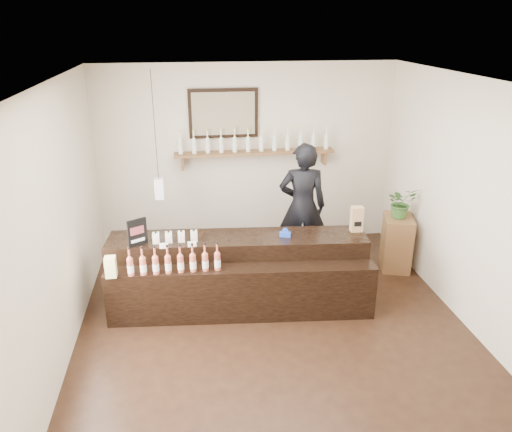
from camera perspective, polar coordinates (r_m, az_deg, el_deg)
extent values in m
plane|color=black|center=(5.99, 2.08, -12.67)|extent=(5.00, 5.00, 0.00)
plane|color=beige|center=(7.67, -1.02, 6.75)|extent=(4.50, 0.00, 4.50)
plane|color=beige|center=(3.21, 10.51, -16.79)|extent=(4.50, 0.00, 4.50)
plane|color=beige|center=(5.42, -21.85, -1.35)|extent=(0.00, 5.00, 5.00)
plane|color=beige|center=(6.12, 23.51, 0.97)|extent=(0.00, 5.00, 5.00)
plane|color=white|center=(4.98, 2.53, 15.01)|extent=(5.00, 5.00, 0.00)
cube|color=brown|center=(7.54, -0.15, 7.26)|extent=(2.40, 0.25, 0.04)
cube|color=brown|center=(7.53, -8.39, 6.07)|extent=(0.04, 0.20, 0.20)
cube|color=brown|center=(7.81, 7.75, 6.67)|extent=(0.04, 0.20, 0.20)
cube|color=black|center=(7.46, -3.75, 11.63)|extent=(1.02, 0.04, 0.72)
cube|color=brown|center=(7.44, -3.74, 11.60)|extent=(0.92, 0.01, 0.62)
cube|color=white|center=(6.81, -11.00, 3.08)|extent=(0.12, 0.12, 0.28)
cylinder|color=black|center=(6.60, -11.53, 10.05)|extent=(0.01, 0.01, 1.41)
cylinder|color=silver|center=(7.44, -8.65, 7.80)|extent=(0.07, 0.07, 0.20)
cone|color=silver|center=(7.41, -8.70, 8.75)|extent=(0.07, 0.07, 0.05)
cylinder|color=silver|center=(7.40, -8.73, 9.20)|extent=(0.02, 0.02, 0.07)
cylinder|color=yellow|center=(7.39, -8.75, 9.56)|extent=(0.03, 0.03, 0.02)
cylinder|color=white|center=(7.45, -8.64, 7.64)|extent=(0.07, 0.07, 0.09)
cylinder|color=silver|center=(7.44, -7.09, 7.88)|extent=(0.07, 0.07, 0.20)
cone|color=silver|center=(7.41, -7.14, 8.83)|extent=(0.07, 0.07, 0.05)
cylinder|color=silver|center=(7.40, -7.16, 9.28)|extent=(0.02, 0.02, 0.07)
cylinder|color=yellow|center=(7.39, -7.18, 9.64)|extent=(0.03, 0.03, 0.02)
cylinder|color=white|center=(7.45, -7.09, 7.72)|extent=(0.07, 0.07, 0.09)
cylinder|color=silver|center=(7.45, -5.54, 7.95)|extent=(0.07, 0.07, 0.20)
cone|color=silver|center=(7.42, -5.58, 8.90)|extent=(0.07, 0.07, 0.05)
cylinder|color=silver|center=(7.40, -5.59, 9.36)|extent=(0.02, 0.02, 0.07)
cylinder|color=yellow|center=(7.39, -5.61, 9.71)|extent=(0.03, 0.03, 0.02)
cylinder|color=white|center=(7.45, -5.54, 7.80)|extent=(0.07, 0.07, 0.09)
cylinder|color=silver|center=(7.46, -3.99, 8.02)|extent=(0.07, 0.07, 0.20)
cone|color=silver|center=(7.43, -4.02, 8.97)|extent=(0.07, 0.07, 0.05)
cylinder|color=silver|center=(7.42, -4.03, 9.42)|extent=(0.02, 0.02, 0.07)
cylinder|color=yellow|center=(7.41, -4.04, 9.78)|extent=(0.03, 0.03, 0.02)
cylinder|color=white|center=(7.46, -3.99, 7.87)|extent=(0.07, 0.07, 0.09)
cylinder|color=silver|center=(7.47, -2.45, 8.08)|extent=(0.07, 0.07, 0.20)
cone|color=silver|center=(7.44, -2.46, 9.03)|extent=(0.07, 0.07, 0.05)
cylinder|color=silver|center=(7.43, -2.47, 9.48)|extent=(0.02, 0.02, 0.07)
cylinder|color=yellow|center=(7.42, -2.48, 9.84)|extent=(0.03, 0.03, 0.02)
cylinder|color=white|center=(7.48, -2.45, 7.93)|extent=(0.07, 0.07, 0.09)
cylinder|color=silver|center=(7.49, -0.91, 8.14)|extent=(0.07, 0.07, 0.20)
cone|color=silver|center=(7.47, -0.92, 9.08)|extent=(0.07, 0.07, 0.05)
cylinder|color=silver|center=(7.45, -0.92, 9.53)|extent=(0.02, 0.02, 0.07)
cylinder|color=yellow|center=(7.44, -0.92, 9.89)|extent=(0.03, 0.03, 0.02)
cylinder|color=white|center=(7.50, -0.91, 7.98)|extent=(0.07, 0.07, 0.09)
cylinder|color=silver|center=(7.52, 0.62, 8.19)|extent=(0.07, 0.07, 0.20)
cone|color=silver|center=(7.49, 0.62, 9.13)|extent=(0.07, 0.07, 0.05)
cylinder|color=silver|center=(7.48, 0.62, 9.58)|extent=(0.02, 0.02, 0.07)
cylinder|color=yellow|center=(7.47, 0.62, 9.93)|extent=(0.03, 0.03, 0.02)
cylinder|color=white|center=(7.53, 0.62, 8.04)|extent=(0.07, 0.07, 0.09)
cylinder|color=silver|center=(7.55, 2.13, 8.23)|extent=(0.07, 0.07, 0.20)
cone|color=silver|center=(7.52, 2.15, 9.17)|extent=(0.07, 0.07, 0.05)
cylinder|color=silver|center=(7.51, 2.15, 9.62)|extent=(0.02, 0.02, 0.07)
cylinder|color=yellow|center=(7.50, 2.16, 9.97)|extent=(0.03, 0.03, 0.02)
cylinder|color=white|center=(7.56, 2.13, 8.08)|extent=(0.07, 0.07, 0.09)
cylinder|color=silver|center=(7.59, 3.63, 8.27)|extent=(0.07, 0.07, 0.20)
cone|color=silver|center=(7.56, 3.66, 9.20)|extent=(0.07, 0.07, 0.05)
cylinder|color=silver|center=(7.55, 3.67, 9.65)|extent=(0.02, 0.02, 0.07)
cylinder|color=yellow|center=(7.54, 3.68, 10.00)|extent=(0.03, 0.03, 0.02)
cylinder|color=white|center=(7.59, 3.63, 8.12)|extent=(0.07, 0.07, 0.09)
cylinder|color=silver|center=(7.63, 5.12, 8.30)|extent=(0.07, 0.07, 0.20)
cone|color=silver|center=(7.60, 5.15, 9.23)|extent=(0.07, 0.07, 0.05)
cylinder|color=silver|center=(7.59, 5.17, 9.67)|extent=(0.02, 0.02, 0.07)
cylinder|color=yellow|center=(7.58, 5.18, 10.02)|extent=(0.03, 0.03, 0.02)
cylinder|color=white|center=(7.64, 5.12, 8.15)|extent=(0.07, 0.07, 0.09)
cylinder|color=silver|center=(7.68, 6.59, 8.33)|extent=(0.07, 0.07, 0.20)
cone|color=silver|center=(7.65, 6.63, 9.25)|extent=(0.07, 0.07, 0.05)
cylinder|color=silver|center=(7.64, 6.65, 9.69)|extent=(0.02, 0.02, 0.07)
cylinder|color=yellow|center=(7.63, 6.67, 10.04)|extent=(0.03, 0.03, 0.02)
cylinder|color=white|center=(7.68, 6.59, 8.18)|extent=(0.07, 0.07, 0.09)
cylinder|color=silver|center=(7.73, 8.04, 8.35)|extent=(0.07, 0.07, 0.20)
cone|color=silver|center=(7.70, 8.09, 9.27)|extent=(0.07, 0.07, 0.05)
cylinder|color=silver|center=(7.69, 8.12, 9.70)|extent=(0.02, 0.02, 0.07)
cylinder|color=yellow|center=(7.68, 8.14, 10.05)|extent=(0.03, 0.03, 0.02)
cylinder|color=white|center=(7.73, 8.04, 8.20)|extent=(0.07, 0.07, 0.09)
cube|color=black|center=(6.31, -2.05, -6.03)|extent=(3.21, 0.82, 0.89)
cube|color=black|center=(6.00, -1.61, -8.79)|extent=(3.18, 0.54, 0.67)
cube|color=white|center=(5.90, -10.49, -3.37)|extent=(0.10, 0.04, 0.05)
cube|color=white|center=(5.89, -7.32, -3.21)|extent=(0.10, 0.04, 0.05)
cube|color=#CCC57D|center=(5.85, -16.22, -6.12)|extent=(0.12, 0.12, 0.12)
cube|color=#CCC57D|center=(5.80, -16.34, -5.07)|extent=(0.12, 0.12, 0.12)
cube|color=silver|center=(6.04, -11.35, -2.49)|extent=(0.08, 0.08, 0.13)
cube|color=beige|center=(6.00, -11.37, -2.66)|extent=(0.07, 0.00, 0.06)
cylinder|color=black|center=(6.01, -11.40, -1.83)|extent=(0.02, 0.02, 0.03)
cube|color=silver|center=(6.03, -9.94, -2.42)|extent=(0.08, 0.08, 0.13)
cube|color=beige|center=(5.99, -9.95, -2.59)|extent=(0.07, 0.00, 0.06)
cylinder|color=black|center=(6.00, -9.98, -1.76)|extent=(0.02, 0.02, 0.03)
cube|color=silver|center=(6.03, -8.52, -2.35)|extent=(0.08, 0.08, 0.13)
cube|color=beige|center=(5.99, -8.52, -2.51)|extent=(0.07, 0.00, 0.06)
cylinder|color=black|center=(6.00, -8.56, -1.69)|extent=(0.02, 0.02, 0.03)
cube|color=silver|center=(6.03, -7.10, -2.28)|extent=(0.08, 0.08, 0.13)
cube|color=beige|center=(5.99, -7.09, -2.44)|extent=(0.07, 0.00, 0.06)
cylinder|color=black|center=(6.00, -7.14, -1.62)|extent=(0.02, 0.02, 0.03)
cylinder|color=#B7533E|center=(5.80, -14.16, -5.68)|extent=(0.07, 0.07, 0.20)
cone|color=#B7533E|center=(5.75, -14.27, -4.55)|extent=(0.07, 0.07, 0.05)
cylinder|color=#B7533E|center=(5.72, -14.33, -4.01)|extent=(0.02, 0.02, 0.07)
cylinder|color=black|center=(5.70, -14.37, -3.59)|extent=(0.03, 0.03, 0.02)
cylinder|color=white|center=(5.81, -14.14, -5.86)|extent=(0.07, 0.07, 0.09)
cylinder|color=#B7533E|center=(5.79, -12.78, -5.62)|extent=(0.07, 0.07, 0.20)
cone|color=#B7533E|center=(5.73, -12.88, -4.49)|extent=(0.07, 0.07, 0.05)
cylinder|color=#B7533E|center=(5.71, -12.93, -3.95)|extent=(0.02, 0.02, 0.07)
cylinder|color=black|center=(5.69, -12.97, -3.52)|extent=(0.03, 0.03, 0.02)
cylinder|color=white|center=(5.80, -12.76, -5.80)|extent=(0.07, 0.07, 0.09)
cylinder|color=#B7533E|center=(5.78, -11.39, -5.56)|extent=(0.07, 0.07, 0.20)
cone|color=#B7533E|center=(5.72, -11.49, -4.43)|extent=(0.07, 0.07, 0.05)
cylinder|color=#B7533E|center=(5.70, -11.53, -3.89)|extent=(0.02, 0.02, 0.07)
cylinder|color=black|center=(5.68, -11.57, -3.46)|extent=(0.03, 0.03, 0.02)
cylinder|color=white|center=(5.79, -11.38, -5.74)|extent=(0.07, 0.07, 0.09)
cylinder|color=#B7533E|center=(5.77, -10.00, -5.50)|extent=(0.07, 0.07, 0.20)
cone|color=#B7533E|center=(5.71, -10.08, -4.36)|extent=(0.07, 0.07, 0.05)
cylinder|color=#B7533E|center=(5.69, -10.12, -3.82)|extent=(0.02, 0.02, 0.07)
cylinder|color=black|center=(5.67, -10.15, -3.39)|extent=(0.03, 0.03, 0.02)
cylinder|color=white|center=(5.78, -9.99, -5.68)|extent=(0.07, 0.07, 0.09)
cylinder|color=#B7533E|center=(5.76, -8.61, -5.43)|extent=(0.07, 0.07, 0.20)
cone|color=#B7533E|center=(5.71, -8.68, -4.30)|extent=(0.07, 0.07, 0.05)
cylinder|color=#B7533E|center=(5.68, -8.71, -3.75)|extent=(0.02, 0.02, 0.07)
cylinder|color=black|center=(5.66, -8.74, -3.32)|extent=(0.03, 0.03, 0.02)
cylinder|color=white|center=(5.77, -8.60, -5.61)|extent=(0.07, 0.07, 0.09)
cylinder|color=#B7533E|center=(5.76, -7.21, -5.36)|extent=(0.07, 0.07, 0.20)
cone|color=#B7533E|center=(5.71, -7.27, -4.22)|extent=(0.07, 0.07, 0.05)
cylinder|color=#B7533E|center=(5.68, -7.30, -3.68)|extent=(0.02, 0.02, 0.07)
cylinder|color=black|center=(5.66, -7.32, -3.25)|extent=(0.03, 0.03, 0.02)
cylinder|color=white|center=(5.77, -7.20, -5.54)|extent=(0.07, 0.07, 0.09)
cylinder|color=#B7533E|center=(5.76, -5.82, -5.29)|extent=(0.07, 0.07, 0.20)
cone|color=#B7533E|center=(5.71, -5.87, -4.15)|extent=(0.07, 0.07, 0.05)
cylinder|color=#B7533E|center=(5.68, -5.89, -3.61)|extent=(0.02, 0.02, 0.07)
cylinder|color=black|center=(5.66, -5.91, -3.18)|extent=(0.03, 0.03, 0.02)
cylinder|color=white|center=(5.77, -5.81, -5.47)|extent=(0.07, 0.07, 0.09)
cylinder|color=#B7533E|center=(5.77, -4.43, -5.21)|extent=(0.07, 0.07, 0.20)
cone|color=#B7533E|center=(5.71, -4.46, -4.08)|extent=(0.07, 0.07, 0.05)
cylinder|color=#B7533E|center=(5.69, -4.48, -3.53)|extent=(0.02, 0.02, 0.07)
cylinder|color=black|center=(5.67, -4.49, -3.10)|extent=(0.03, 0.03, 0.02)
cylinder|color=white|center=(5.78, -4.42, -5.39)|extent=(0.07, 0.07, 0.09)
cube|color=black|center=(5.97, -13.40, -1.84)|extent=(0.22, 0.14, 0.33)
cube|color=maroon|center=(5.95, -13.43, -1.63)|extent=(0.15, 0.09, 0.10)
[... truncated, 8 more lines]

